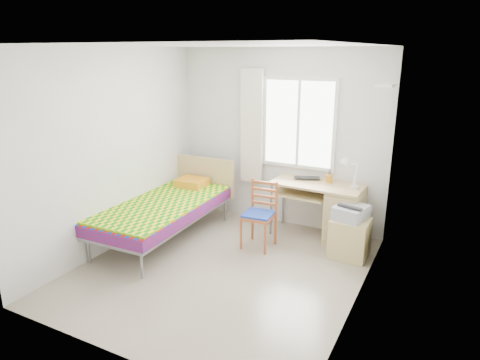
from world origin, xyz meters
name	(u,v)px	position (x,y,z in m)	size (l,w,h in m)	color
floor	(222,269)	(0.00, 0.00, 0.00)	(3.50, 3.50, 0.00)	#BCAD93
ceiling	(219,45)	(0.00, 0.00, 2.60)	(3.50, 3.50, 0.00)	white
wall_back	(279,139)	(0.00, 1.75, 1.30)	(3.20, 3.20, 0.00)	silver
wall_left	(113,151)	(-1.60, 0.00, 1.30)	(3.50, 3.50, 0.00)	silver
wall_right	(364,186)	(1.60, 0.00, 1.30)	(3.50, 3.50, 0.00)	silver
window	(299,124)	(0.30, 1.73, 1.55)	(1.10, 0.04, 1.30)	white
curtain	(252,127)	(-0.42, 1.68, 1.45)	(0.35, 0.05, 1.70)	#F8EDCD
floating_shelf	(386,85)	(1.49, 1.40, 2.15)	(0.20, 0.32, 0.03)	white
bed	(167,207)	(-1.13, 0.45, 0.46)	(1.08, 2.23, 0.96)	gray
desk	(340,212)	(1.03, 1.47, 0.42)	(1.27, 0.62, 0.78)	tan
chair	(261,210)	(0.14, 0.82, 0.51)	(0.42, 0.42, 0.90)	#9A391D
cabinet	(349,238)	(1.28, 1.05, 0.25)	(0.48, 0.42, 0.51)	tan
printer	(351,212)	(1.27, 1.08, 0.60)	(0.44, 0.48, 0.18)	#ABAEB3
laptop	(307,179)	(0.52, 1.55, 0.80)	(0.36, 0.23, 0.03)	black
pen_cup	(329,179)	(0.83, 1.60, 0.84)	(0.09, 0.09, 0.11)	orange
task_lamp	(349,170)	(1.14, 1.37, 1.06)	(0.24, 0.33, 0.45)	white
book	(302,195)	(0.49, 1.43, 0.59)	(0.17, 0.23, 0.02)	gray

